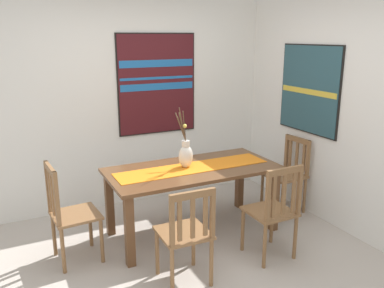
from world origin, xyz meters
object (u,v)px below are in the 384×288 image
Objects in this scene: painting_on_side_wall at (310,89)px; chair_1 at (69,212)px; painting_on_back_wall at (157,84)px; chair_2 at (273,210)px; centerpiece_vase at (186,154)px; chair_3 at (186,233)px; chair_0 at (288,173)px; dining_table at (193,178)px.

chair_1 is at bearing 179.77° from painting_on_side_wall.
chair_2 is at bearing -78.13° from painting_on_back_wall.
chair_3 is at bearing -115.23° from centerpiece_vase.
chair_3 is (-1.77, -0.84, -0.00)m from chair_0.
painting_on_side_wall is (1.45, -1.14, -0.02)m from painting_on_back_wall.
centerpiece_vase is at bearing 177.57° from painting_on_side_wall.
centerpiece_vase is 0.54× the size of painting_on_back_wall.
centerpiece_vase is at bearing -96.03° from painting_on_back_wall.
painting_on_side_wall reaches higher than chair_2.
chair_0 is 0.93× the size of chair_1.
dining_table is 1.42m from painting_on_back_wall.
painting_on_side_wall is at bearing -10.60° from chair_0.
chair_1 is at bearing 135.16° from chair_3.
chair_1 is at bearing -179.40° from dining_table.
chair_2 is (1.75, -0.79, -0.01)m from chair_1.
painting_on_side_wall is (2.80, -0.01, 0.99)m from chair_1.
centerpiece_vase is 1.29m from chair_1.
dining_table is 1.89× the size of chair_2.
centerpiece_vase is 0.70× the size of chair_1.
dining_table is 2.66× the size of centerpiece_vase.
chair_2 is 1.64m from painting_on_side_wall.
painting_on_back_wall reaches higher than painting_on_side_wall.
chair_3 reaches higher than dining_table.
dining_table is at bearing -92.57° from painting_on_back_wall.
painting_on_back_wall is (0.11, 1.08, 0.61)m from centerpiece_vase.
chair_2 is at bearing -58.62° from centerpiece_vase.
painting_on_back_wall is (0.05, 1.12, 0.87)m from dining_table.
centerpiece_vase is 1.07m from chair_2.
chair_0 is 1.03m from painting_on_side_wall.
chair_2 is (0.45, -0.81, -0.14)m from dining_table.
chair_0 is at bearing 0.66° from dining_table.
centerpiece_vase reaches higher than chair_2.
chair_0 reaches higher than dining_table.
painting_on_side_wall reaches higher than centerpiece_vase.
centerpiece_vase is 0.71× the size of chair_2.
painting_on_side_wall is (1.50, -0.02, 0.86)m from dining_table.
painting_on_side_wall is at bearing -0.23° from chair_1.
chair_2 is at bearing -135.48° from chair_0.
dining_table is 1.45× the size of painting_on_back_wall.
chair_2 is 0.77× the size of painting_on_back_wall.
painting_on_back_wall is at bearing 74.93° from chair_3.
painting_on_back_wall reaches higher than chair_1.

